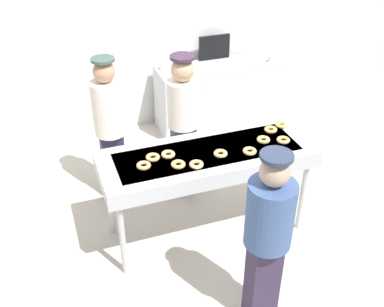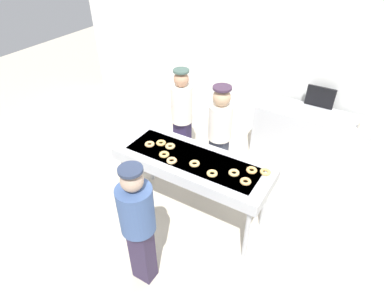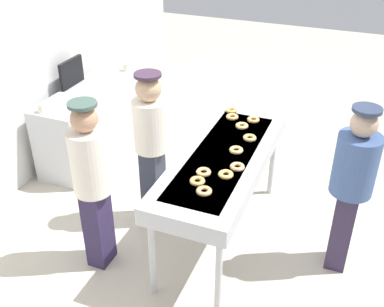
# 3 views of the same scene
# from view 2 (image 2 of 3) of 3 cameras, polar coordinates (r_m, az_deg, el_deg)

# --- Properties ---
(ground_plane) EXTENTS (16.00, 16.00, 0.00)m
(ground_plane) POSITION_cam_2_polar(r_m,az_deg,el_deg) (4.69, 0.09, -10.17)
(ground_plane) COLOR beige
(back_wall) EXTENTS (8.00, 0.12, 3.40)m
(back_wall) POSITION_cam_2_polar(r_m,az_deg,el_deg) (5.77, 13.70, 18.32)
(back_wall) COLOR white
(back_wall) RESTS_ON ground
(fryer_conveyor) EXTENTS (2.03, 0.75, 0.96)m
(fryer_conveyor) POSITION_cam_2_polar(r_m,az_deg,el_deg) (4.10, 0.10, -1.79)
(fryer_conveyor) COLOR #B7BABF
(fryer_conveyor) RESTS_ON ground
(glazed_donut_0) EXTENTS (0.18, 0.18, 0.04)m
(glazed_donut_0) POSITION_cam_2_polar(r_m,az_deg,el_deg) (3.93, 0.44, -1.79)
(glazed_donut_0) COLOR #E9BC6C
(glazed_donut_0) RESTS_ON fryer_conveyor
(glazed_donut_1) EXTENTS (0.15, 0.15, 0.04)m
(glazed_donut_1) POSITION_cam_2_polar(r_m,az_deg,el_deg) (4.30, -7.45, 1.63)
(glazed_donut_1) COLOR #E3A969
(glazed_donut_1) RESTS_ON fryer_conveyor
(glazed_donut_2) EXTENTS (0.18, 0.18, 0.04)m
(glazed_donut_2) POSITION_cam_2_polar(r_m,az_deg,el_deg) (3.90, 10.42, -2.91)
(glazed_donut_2) COLOR #EEAE5D
(glazed_donut_2) RESTS_ON fryer_conveyor
(glazed_donut_3) EXTENTS (0.13, 0.13, 0.04)m
(glazed_donut_3) POSITION_cam_2_polar(r_m,az_deg,el_deg) (3.99, -3.58, -1.25)
(glazed_donut_3) COLOR #E1AB6E
(glazed_donut_3) RESTS_ON fryer_conveyor
(glazed_donut_4) EXTENTS (0.18, 0.18, 0.04)m
(glazed_donut_4) POSITION_cam_2_polar(r_m,az_deg,el_deg) (4.23, -3.86, 1.27)
(glazed_donut_4) COLOR #E0B76E
(glazed_donut_4) RESTS_ON fryer_conveyor
(glazed_donut_5) EXTENTS (0.18, 0.18, 0.04)m
(glazed_donut_5) POSITION_cam_2_polar(r_m,az_deg,el_deg) (3.80, 3.55, -3.52)
(glazed_donut_5) COLOR #DFB566
(glazed_donut_5) RESTS_ON fryer_conveyor
(glazed_donut_6) EXTENTS (0.18, 0.18, 0.04)m
(glazed_donut_6) POSITION_cam_2_polar(r_m,az_deg,el_deg) (3.91, 12.76, -3.16)
(glazed_donut_6) COLOR #DEAE5D
(glazed_donut_6) RESTS_ON fryer_conveyor
(glazed_donut_7) EXTENTS (0.13, 0.13, 0.04)m
(glazed_donut_7) POSITION_cam_2_polar(r_m,az_deg,el_deg) (4.09, -4.91, -0.17)
(glazed_donut_7) COLOR #ECBB60
(glazed_donut_7) RESTS_ON fryer_conveyor
(glazed_donut_8) EXTENTS (0.15, 0.15, 0.04)m
(glazed_donut_8) POSITION_cam_2_polar(r_m,az_deg,el_deg) (4.30, -5.46, 1.85)
(glazed_donut_8) COLOR #E1AE5C
(glazed_donut_8) RESTS_ON fryer_conveyor
(glazed_donut_9) EXTENTS (0.13, 0.13, 0.04)m
(glazed_donut_9) POSITION_cam_2_polar(r_m,az_deg,el_deg) (3.73, 9.37, -4.87)
(glazed_donut_9) COLOR #E3A862
(glazed_donut_9) RESTS_ON fryer_conveyor
(glazed_donut_10) EXTENTS (0.15, 0.15, 0.04)m
(glazed_donut_10) POSITION_cam_2_polar(r_m,az_deg,el_deg) (3.83, 7.38, -3.39)
(glazed_donut_10) COLOR #E1B96E
(glazed_donut_10) RESTS_ON fryer_conveyor
(worker_baker) EXTENTS (0.33, 0.33, 1.64)m
(worker_baker) POSITION_cam_2_polar(r_m,az_deg,el_deg) (5.05, -1.77, 6.97)
(worker_baker) COLOR #292042
(worker_baker) RESTS_ON ground
(worker_assistant) EXTENTS (0.33, 0.33, 1.63)m
(worker_assistant) POSITION_cam_2_polar(r_m,az_deg,el_deg) (4.59, 4.86, 3.64)
(worker_assistant) COLOR #2C3040
(worker_assistant) RESTS_ON ground
(customer_waiting) EXTENTS (0.36, 0.36, 1.61)m
(customer_waiting) POSITION_cam_2_polar(r_m,az_deg,el_deg) (3.38, -9.49, -11.60)
(customer_waiting) COLOR #302641
(customer_waiting) RESTS_ON ground
(prep_counter) EXTENTS (1.74, 0.58, 0.90)m
(prep_counter) POSITION_cam_2_polar(r_m,az_deg,el_deg) (5.69, 19.67, 2.81)
(prep_counter) COLOR #B7BABF
(prep_counter) RESTS_ON ground
(paper_cup_0) EXTENTS (0.08, 0.08, 0.10)m
(paper_cup_0) POSITION_cam_2_polar(r_m,az_deg,el_deg) (5.69, 13.42, 9.90)
(paper_cup_0) COLOR beige
(paper_cup_0) RESTS_ON prep_counter
(paper_cup_1) EXTENTS (0.08, 0.08, 0.10)m
(paper_cup_1) POSITION_cam_2_polar(r_m,az_deg,el_deg) (5.29, 27.54, 4.35)
(paper_cup_1) COLOR beige
(paper_cup_1) RESTS_ON prep_counter
(menu_display) EXTENTS (0.44, 0.04, 0.33)m
(menu_display) POSITION_cam_2_polar(r_m,az_deg,el_deg) (5.61, 21.59, 9.21)
(menu_display) COLOR black
(menu_display) RESTS_ON prep_counter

